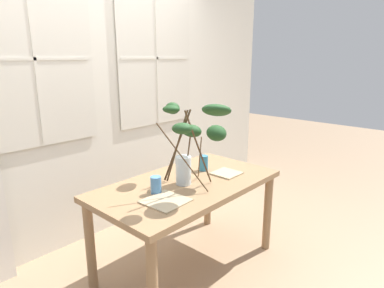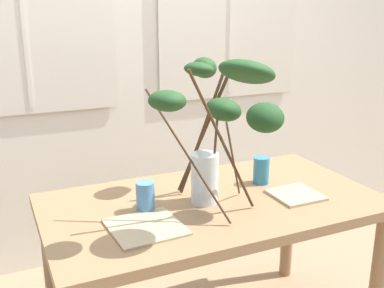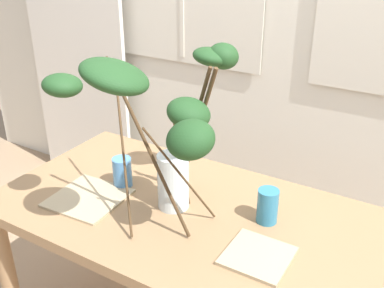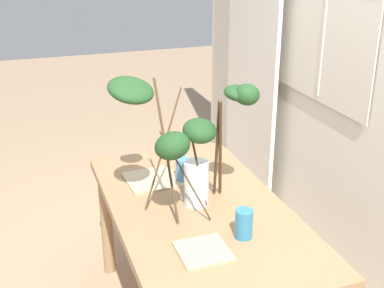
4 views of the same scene
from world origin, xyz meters
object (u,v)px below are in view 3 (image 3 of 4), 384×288
object	(u,v)px
drinking_glass_blue_left	(122,172)
drinking_glass_blue_right	(268,206)
plate_square_right	(258,256)
dining_table	(183,230)
plate_square_left	(88,198)
vase_with_branches	(167,121)

from	to	relation	value
drinking_glass_blue_left	drinking_glass_blue_right	distance (m)	0.62
plate_square_right	dining_table	bearing A→B (deg)	162.44
drinking_glass_blue_left	plate_square_right	distance (m)	0.69
plate_square_right	drinking_glass_blue_right	bearing A→B (deg)	104.89
dining_table	plate_square_right	bearing A→B (deg)	-17.56
drinking_glass_blue_left	plate_square_left	distance (m)	0.17
drinking_glass_blue_left	drinking_glass_blue_right	xyz separation A→B (m)	(0.62, 0.07, 0.00)
dining_table	drinking_glass_blue_left	distance (m)	0.35
vase_with_branches	plate_square_left	bearing A→B (deg)	-170.88
vase_with_branches	plate_square_right	world-z (taller)	vase_with_branches
dining_table	vase_with_branches	distance (m)	0.50
dining_table	plate_square_left	xyz separation A→B (m)	(-0.36, -0.14, 0.10)
drinking_glass_blue_left	plate_square_right	world-z (taller)	drinking_glass_blue_left
vase_with_branches	dining_table	bearing A→B (deg)	83.69
drinking_glass_blue_right	plate_square_right	size ratio (longest dim) A/B	0.63
dining_table	plate_square_left	distance (m)	0.40
drinking_glass_blue_right	plate_square_right	distance (m)	0.22
plate_square_left	plate_square_right	size ratio (longest dim) A/B	1.30
drinking_glass_blue_left	plate_square_left	size ratio (longest dim) A/B	0.46
dining_table	vase_with_branches	xyz separation A→B (m)	(-0.01, -0.08, 0.49)
vase_with_branches	drinking_glass_blue_left	xyz separation A→B (m)	(-0.30, 0.10, -0.33)
vase_with_branches	drinking_glass_blue_left	distance (m)	0.46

